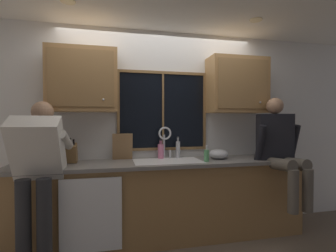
{
  "coord_description": "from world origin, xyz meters",
  "views": [
    {
      "loc": [
        -0.59,
        -3.15,
        1.4
      ],
      "look_at": [
        0.05,
        -0.3,
        1.33
      ],
      "focal_mm": 26.4,
      "sensor_mm": 36.0,
      "label": 1
    }
  ],
  "objects": [
    {
      "name": "back_wall",
      "position": [
        0.0,
        0.06,
        1.27
      ],
      "size": [
        5.75,
        0.12,
        2.55
      ],
      "primitive_type": "cube",
      "color": "silver",
      "rests_on": "floor"
    },
    {
      "name": "window_frame_right",
      "position": [
        0.61,
        -0.02,
        1.52
      ],
      "size": [
        0.03,
        0.02,
        0.95
      ],
      "primitive_type": "cube",
      "color": "brown"
    },
    {
      "name": "soap_dispenser",
      "position": [
        0.48,
        -0.45,
        0.99
      ],
      "size": [
        0.06,
        0.07,
        0.19
      ],
      "color": "#59A566",
      "rests_on": "countertop"
    },
    {
      "name": "window_glass",
      "position": [
        0.04,
        -0.01,
        1.52
      ],
      "size": [
        1.1,
        0.02,
        0.95
      ],
      "primitive_type": "cube",
      "color": "black"
    },
    {
      "name": "ceiling_downlight_right",
      "position": [
        1.01,
        -0.6,
        2.54
      ],
      "size": [
        0.14,
        0.14,
        0.01
      ],
      "primitive_type": "cylinder",
      "color": "#FFEAB2"
    },
    {
      "name": "window_frame_bottom",
      "position": [
        0.04,
        -0.02,
        1.03
      ],
      "size": [
        1.17,
        0.02,
        0.04
      ],
      "primitive_type": "cube",
      "color": "brown"
    },
    {
      "name": "dishwasher_front",
      "position": [
        -0.8,
        -0.61,
        0.46
      ],
      "size": [
        0.6,
        0.02,
        0.74
      ],
      "primitive_type": "cube",
      "color": "white"
    },
    {
      "name": "faucet",
      "position": [
        0.05,
        -0.12,
        1.17
      ],
      "size": [
        0.18,
        0.09,
        0.4
      ],
      "color": "silver",
      "rests_on": "countertop"
    },
    {
      "name": "upper_cabinet_left",
      "position": [
        -0.92,
        -0.17,
        1.86
      ],
      "size": [
        0.77,
        0.36,
        0.72
      ],
      "color": "#A87A47"
    },
    {
      "name": "cutting_board",
      "position": [
        -0.48,
        -0.08,
        1.08
      ],
      "size": [
        0.24,
        0.09,
        0.32
      ],
      "primitive_type": "cube",
      "rotation": [
        0.21,
        0.0,
        0.0
      ],
      "color": "#997047",
      "rests_on": "countertop"
    },
    {
      "name": "person_standing",
      "position": [
        -1.28,
        -0.63,
        0.97
      ],
      "size": [
        0.53,
        0.67,
        1.59
      ],
      "color": "#262628",
      "rests_on": "floor"
    },
    {
      "name": "knife_block",
      "position": [
        -1.05,
        -0.21,
        1.03
      ],
      "size": [
        0.12,
        0.18,
        0.32
      ],
      "color": "olive",
      "rests_on": "countertop"
    },
    {
      "name": "window_mullion_center",
      "position": [
        0.04,
        -0.02,
        1.52
      ],
      "size": [
        0.02,
        0.02,
        0.95
      ],
      "primitive_type": "cube",
      "color": "brown"
    },
    {
      "name": "countertop",
      "position": [
        0.0,
        -0.31,
        0.9
      ],
      "size": [
        3.41,
        0.62,
        0.04
      ],
      "primitive_type": "cube",
      "color": "slate",
      "rests_on": "lower_cabinet_run"
    },
    {
      "name": "bottle_tall_clear",
      "position": [
        0.22,
        -0.1,
        1.03
      ],
      "size": [
        0.05,
        0.05,
        0.28
      ],
      "color": "#B7B7BC",
      "rests_on": "countertop"
    },
    {
      "name": "lower_cabinet_run",
      "position": [
        0.0,
        -0.29,
        0.44
      ],
      "size": [
        3.35,
        0.58,
        0.88
      ],
      "primitive_type": "cube",
      "color": "olive",
      "rests_on": "floor"
    },
    {
      "name": "window_frame_top",
      "position": [
        0.04,
        -0.02,
        2.02
      ],
      "size": [
        1.17,
        0.02,
        0.04
      ],
      "primitive_type": "cube",
      "color": "brown"
    },
    {
      "name": "sink",
      "position": [
        0.04,
        -0.3,
        0.82
      ],
      "size": [
        0.8,
        0.46,
        0.21
      ],
      "color": "silver",
      "rests_on": "lower_cabinet_run"
    },
    {
      "name": "ceiling_downlight_left",
      "position": [
        -1.01,
        -0.6,
        2.54
      ],
      "size": [
        0.14,
        0.14,
        0.01
      ],
      "primitive_type": "cylinder",
      "color": "#FFEAB2"
    },
    {
      "name": "upper_cabinet_right",
      "position": [
        1.01,
        -0.17,
        1.86
      ],
      "size": [
        0.77,
        0.36,
        0.72
      ],
      "color": "#A87A47"
    },
    {
      "name": "person_sitting_on_counter",
      "position": [
        1.36,
        -0.57,
        1.1
      ],
      "size": [
        0.54,
        0.65,
        1.26
      ],
      "color": "#595147",
      "rests_on": "countertop"
    },
    {
      "name": "mixing_bowl",
      "position": [
        0.7,
        -0.27,
        0.98
      ],
      "size": [
        0.25,
        0.25,
        0.12
      ],
      "primitive_type": "ellipsoid",
      "color": "#B7B7BC",
      "rests_on": "countertop"
    },
    {
      "name": "window_frame_left",
      "position": [
        -0.52,
        -0.02,
        1.52
      ],
      "size": [
        0.03,
        0.02,
        0.95
      ],
      "primitive_type": "cube",
      "color": "brown"
    },
    {
      "name": "bottle_green_glass",
      "position": [
        -0.0,
        -0.09,
        1.02
      ],
      "size": [
        0.08,
        0.08,
        0.24
      ],
      "color": "pink",
      "rests_on": "countertop"
    }
  ]
}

